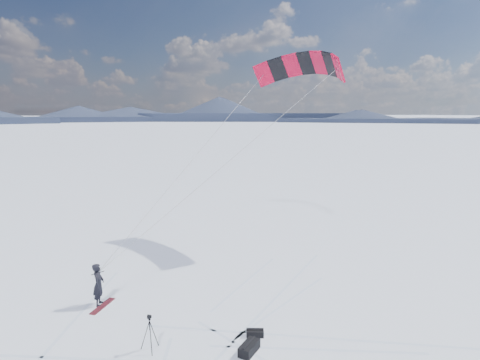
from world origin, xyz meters
TOP-DOWN VIEW (x-y plane):
  - ground at (0.00, 0.00)m, footprint 1800.00×1800.00m
  - horizon_hills at (-0.00, -0.00)m, footprint 704.00×704.42m
  - snowkiter at (-1.32, 4.58)m, footprint 0.65×0.76m
  - snowboard at (-1.25, 4.37)m, footprint 1.21×1.20m
  - tripod at (-0.55, 0.43)m, footprint 0.61×0.58m
  - gear_bag_a at (2.19, -1.36)m, footprint 0.95×0.79m
  - gear_bag_b at (2.89, -0.63)m, footprint 0.68×0.58m
  - power_kite at (11.74, 7.99)m, footprint 14.39×6.47m

SIDE VIEW (x-z plane):
  - ground at x=0.00m, z-range 0.00..0.00m
  - snowkiter at x=-1.32m, z-range -0.88..0.88m
  - snowboard at x=-1.25m, z-range 0.00..0.04m
  - gear_bag_b at x=2.89m, z-range -0.02..0.26m
  - gear_bag_a at x=2.19m, z-range -0.02..0.36m
  - tripod at x=-0.55m, z-range 0.18..1.42m
  - horizon_hills at x=0.00m, z-range -1.02..6.98m
  - power_kite at x=11.74m, z-range 5.42..15.43m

